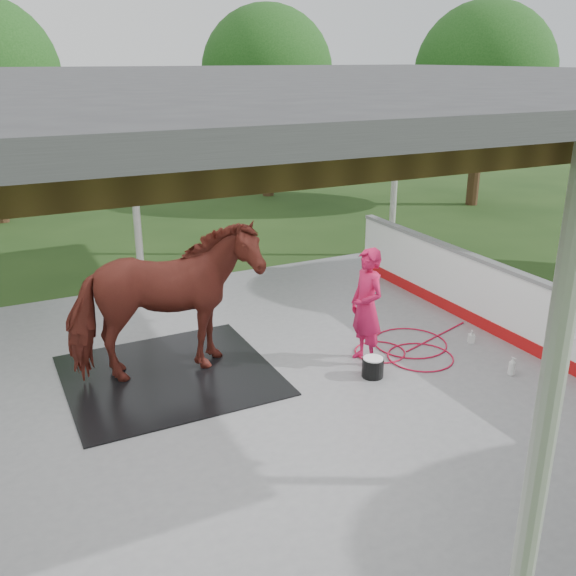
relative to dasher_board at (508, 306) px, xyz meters
name	(u,v)px	position (x,y,z in m)	size (l,w,h in m)	color
ground	(236,407)	(-4.60, 0.00, -0.59)	(100.00, 100.00, 0.00)	#1E3814
concrete_slab	(235,405)	(-4.60, 0.00, -0.57)	(12.00, 10.00, 0.05)	slate
pavilion_structure	(225,86)	(-4.60, 0.00, 3.37)	(12.60, 10.60, 4.05)	beige
dasher_board	(508,306)	(0.00, 0.00, 0.00)	(0.16, 8.00, 1.15)	#AB0E0F
tree_belt	(222,98)	(-4.30, 0.90, 3.20)	(28.00, 28.00, 5.80)	#382314
rubber_mat	(170,375)	(-5.13, 1.13, -0.53)	(2.80, 2.63, 0.02)	black
horse	(165,303)	(-5.13, 1.13, 0.56)	(1.16, 2.55, 2.16)	maroon
handler	(367,307)	(-2.44, 0.30, 0.32)	(0.63, 0.41, 1.72)	#C41446
wash_bucket	(373,367)	(-2.60, -0.15, -0.40)	(0.30, 0.30, 0.28)	black
soap_bottle_a	(512,366)	(-0.83, -0.98, -0.41)	(0.11, 0.11, 0.27)	silver
soap_bottle_b	(471,337)	(-0.60, 0.10, -0.44)	(0.10, 0.10, 0.21)	#338CD8
hose_coil	(408,349)	(-1.64, 0.33, -0.53)	(2.28, 1.54, 0.02)	#B10C2D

